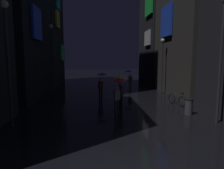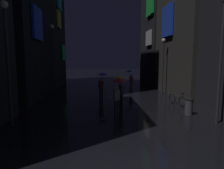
% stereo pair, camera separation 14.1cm
% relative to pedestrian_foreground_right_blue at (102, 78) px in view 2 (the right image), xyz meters
% --- Properties ---
extents(building_left_far, '(4.25, 7.63, 17.49)m').
position_rel_pedestrian_foreground_right_blue_xyz_m(building_left_far, '(-6.95, 10.16, 7.08)').
color(building_left_far, '#232328').
rests_on(building_left_far, ground).
extents(building_right_far, '(4.25, 7.46, 14.20)m').
position_rel_pedestrian_foreground_right_blue_xyz_m(building_right_far, '(8.03, 10.07, 5.44)').
color(building_right_far, black).
rests_on(building_right_far, ground).
extents(pedestrian_foreground_right_blue, '(0.90, 0.90, 2.12)m').
position_rel_pedestrian_foreground_right_blue_xyz_m(pedestrian_foreground_right_blue, '(0.00, 0.00, 0.00)').
color(pedestrian_foreground_right_blue, black).
rests_on(pedestrian_foreground_right_blue, ground).
extents(pedestrian_near_crossing_red, '(0.90, 0.90, 2.12)m').
position_rel_pedestrian_foreground_right_blue_xyz_m(pedestrian_near_crossing_red, '(0.80, -4.52, 0.00)').
color(pedestrian_near_crossing_red, '#2D2D38').
rests_on(pedestrian_near_crossing_red, ground).
extents(pedestrian_midstreet_left_yellow, '(0.90, 0.90, 2.12)m').
position_rel_pedestrian_foreground_right_blue_xyz_m(pedestrian_midstreet_left_yellow, '(1.08, -2.84, 0.00)').
color(pedestrian_midstreet_left_yellow, black).
rests_on(pedestrian_midstreet_left_yellow, ground).
extents(pedestrian_far_right_blue, '(0.90, 0.90, 2.12)m').
position_rel_pedestrian_foreground_right_blue_xyz_m(pedestrian_far_right_blue, '(2.93, 4.04, 0.00)').
color(pedestrian_far_right_blue, '#38332D').
rests_on(pedestrian_far_right_blue, ground).
extents(bicycle_parked_at_storefront, '(0.54, 1.77, 0.96)m').
position_rel_pedestrian_foreground_right_blue_xyz_m(bicycle_parked_at_storefront, '(5.14, -2.56, -1.28)').
color(bicycle_parked_at_storefront, black).
rests_on(bicycle_parked_at_storefront, ground).
extents(streetlamp_right_far, '(0.36, 0.36, 5.01)m').
position_rel_pedestrian_foreground_right_blue_xyz_m(streetlamp_right_far, '(5.54, 1.93, 1.51)').
color(streetlamp_right_far, '#2D2D33').
rests_on(streetlamp_right_far, ground).
extents(streetlamp_right_near, '(0.36, 0.36, 6.15)m').
position_rel_pedestrian_foreground_right_blue_xyz_m(streetlamp_right_near, '(5.54, -6.55, 2.12)').
color(streetlamp_right_near, '#2D2D33').
rests_on(streetlamp_right_near, ground).
extents(streetlamp_left_near, '(0.36, 0.36, 5.75)m').
position_rel_pedestrian_foreground_right_blue_xyz_m(streetlamp_left_near, '(-4.46, -6.29, 1.91)').
color(streetlamp_left_near, '#2D2D33').
rests_on(streetlamp_left_near, ground).
extents(streetlamp_left_far, '(0.36, 0.36, 6.31)m').
position_rel_pedestrian_foreground_right_blue_xyz_m(streetlamp_left_far, '(-4.46, 3.19, 2.21)').
color(streetlamp_left_far, '#2D2D33').
rests_on(streetlamp_left_far, ground).
extents(trash_bin, '(0.46, 0.46, 0.93)m').
position_rel_pedestrian_foreground_right_blue_xyz_m(trash_bin, '(4.84, -4.96, -1.20)').
color(trash_bin, '#3F3F47').
rests_on(trash_bin, ground).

